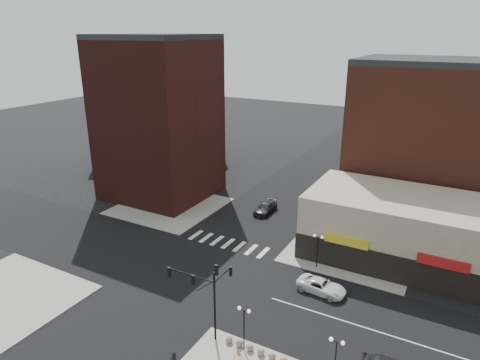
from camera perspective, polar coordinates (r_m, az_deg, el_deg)
The scene contains 16 objects.
ground at distance 50.42m, azimuth -6.33°, elevation -12.28°, with size 240.00×240.00×0.00m, color black.
road_ew at distance 50.41m, azimuth -6.33°, elevation -12.27°, with size 200.00×14.00×0.02m, color black.
road_ns at distance 50.41m, azimuth -6.33°, elevation -12.27°, with size 14.00×200.00×0.02m, color black.
sidewalk_nw at distance 68.56m, azimuth -9.36°, elevation -3.44°, with size 15.00×15.00×0.12m, color gray.
sidewalk_ne at distance 56.84m, azimuth 14.72°, elevation -8.88°, with size 15.00×15.00×0.12m, color gray.
building_nw at distance 70.63m, azimuth -10.82°, elevation 7.73°, with size 16.00×15.00×25.00m, color #3D1713.
building_nw_low at distance 91.77m, azimuth -10.76°, elevation 6.23°, with size 20.00×18.00×12.00m, color #3D1713.
building_ne_midrise at distance 66.32m, azimuth 22.64°, elevation 4.49°, with size 18.00×15.00×22.00m, color brown.
building_ne_row at distance 54.97m, azimuth 21.73°, elevation -6.91°, with size 24.20×12.20×8.00m.
traffic_signal at distance 38.84m, azimuth -4.37°, elevation -14.13°, with size 5.59×3.09×7.77m.
street_lamp_se_a at distance 38.10m, azimuth 0.54°, elevation -17.90°, with size 1.22×0.32×4.16m.
street_lamp_se_b at distance 35.86m, azimuth 12.70°, elevation -21.24°, with size 1.22×0.32×4.16m.
street_lamp_ne at distance 50.34m, azimuth 10.34°, elevation -8.24°, with size 1.22×0.32×4.16m.
bollard_row at distance 39.33m, azimuth 2.81°, elevation -21.89°, with size 6.94×0.64×0.64m.
white_suv at distance 47.41m, azimuth 10.81°, elevation -13.75°, with size 2.41×5.22×1.45m, color white.
dark_sedan_north at distance 65.28m, azimuth 3.43°, elevation -3.73°, with size 2.16×5.31×1.54m, color black.
Camera 1 is at (25.33, -34.70, 26.38)m, focal length 32.00 mm.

